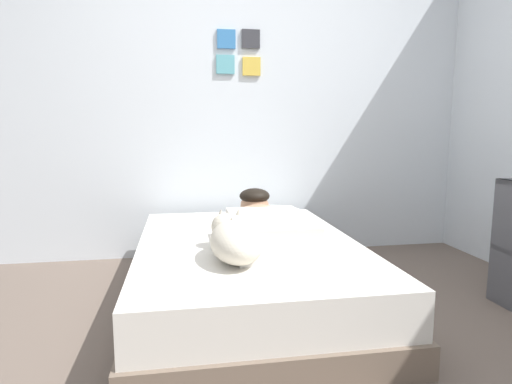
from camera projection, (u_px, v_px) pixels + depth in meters
ground_plane at (286, 352)px, 2.02m from camera, size 11.63×11.63×0.00m
back_wall at (237, 104)px, 3.53m from camera, size 3.82×0.12×2.50m
bed at (248, 272)px, 2.58m from camera, size 1.31×1.92×0.38m
pillow at (268, 213)px, 3.10m from camera, size 0.52×0.32×0.11m
person_lying at (265, 224)px, 2.51m from camera, size 0.43×0.92×0.27m
dog at (235, 239)px, 2.18m from camera, size 0.26×0.57×0.21m
coffee_cup at (265, 220)px, 2.97m from camera, size 0.12×0.09×0.07m
cell_phone at (235, 237)px, 2.62m from camera, size 0.07×0.14×0.01m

